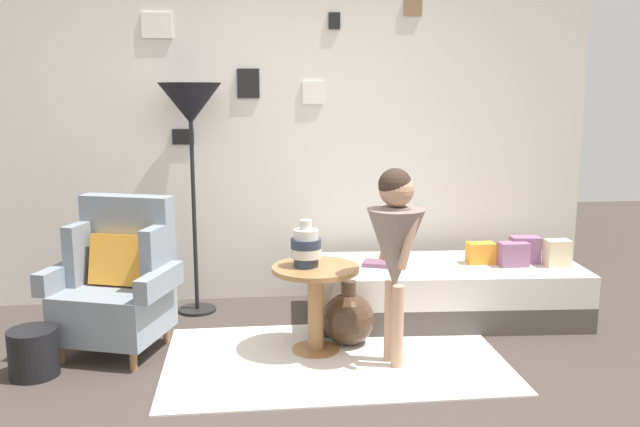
# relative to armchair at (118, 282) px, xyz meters

# --- Properties ---
(ground_plane) EXTENTS (12.00, 12.00, 0.00)m
(ground_plane) POSITION_rel_armchair_xyz_m (1.14, -0.92, -0.44)
(ground_plane) COLOR #423833
(gallery_wall) EXTENTS (4.80, 0.12, 2.60)m
(gallery_wall) POSITION_rel_armchair_xyz_m (1.14, 1.03, 0.86)
(gallery_wall) COLOR silver
(gallery_wall) RESTS_ON ground
(rug) EXTENTS (2.06, 1.24, 0.01)m
(rug) POSITION_rel_armchair_xyz_m (1.34, -0.34, -0.43)
(rug) COLOR silver
(rug) RESTS_ON ground
(armchair) EXTENTS (0.87, 0.76, 0.97)m
(armchair) POSITION_rel_armchair_xyz_m (0.00, 0.00, 0.00)
(armchair) COLOR #9E7042
(armchair) RESTS_ON ground
(daybed) EXTENTS (1.95, 0.92, 0.40)m
(daybed) POSITION_rel_armchair_xyz_m (2.24, 0.35, -0.24)
(daybed) COLOR #4C4742
(daybed) RESTS_ON ground
(pillow_head) EXTENTS (0.17, 0.12, 0.19)m
(pillow_head) POSITION_rel_armchair_xyz_m (3.01, 0.21, 0.06)
(pillow_head) COLOR beige
(pillow_head) RESTS_ON daybed
(pillow_mid) EXTENTS (0.22, 0.14, 0.19)m
(pillow_mid) POSITION_rel_armchair_xyz_m (2.82, 0.33, 0.06)
(pillow_mid) COLOR gray
(pillow_mid) RESTS_ON daybed
(pillow_back) EXTENTS (0.21, 0.13, 0.17)m
(pillow_back) POSITION_rel_armchair_xyz_m (2.70, 0.25, 0.05)
(pillow_back) COLOR gray
(pillow_back) RESTS_ON daybed
(pillow_extra) EXTENTS (0.20, 0.12, 0.15)m
(pillow_extra) POSITION_rel_armchair_xyz_m (2.49, 0.35, 0.04)
(pillow_extra) COLOR orange
(pillow_extra) RESTS_ON daybed
(side_table) EXTENTS (0.55, 0.55, 0.56)m
(side_table) POSITION_rel_armchair_xyz_m (1.24, -0.19, -0.04)
(side_table) COLOR #9E7042
(side_table) RESTS_ON ground
(vase_striped) EXTENTS (0.19, 0.19, 0.29)m
(vase_striped) POSITION_rel_armchair_xyz_m (1.18, -0.18, 0.24)
(vase_striped) COLOR #2D384C
(vase_striped) RESTS_ON side_table
(floor_lamp) EXTENTS (0.45, 0.45, 1.69)m
(floor_lamp) POSITION_rel_armchair_xyz_m (0.43, 0.69, 1.05)
(floor_lamp) COLOR black
(floor_lamp) RESTS_ON ground
(person_child) EXTENTS (0.34, 0.34, 1.20)m
(person_child) POSITION_rel_armchair_xyz_m (1.68, -0.45, 0.33)
(person_child) COLOR tan
(person_child) RESTS_ON ground
(book_on_daybed) EXTENTS (0.26, 0.23, 0.03)m
(book_on_daybed) POSITION_rel_armchair_xyz_m (1.75, 0.36, -0.02)
(book_on_daybed) COLOR #784D68
(book_on_daybed) RESTS_ON daybed
(demijohn_near) EXTENTS (0.34, 0.34, 0.43)m
(demijohn_near) POSITION_rel_armchair_xyz_m (1.46, -0.09, -0.26)
(demijohn_near) COLOR #473323
(demijohn_near) RESTS_ON ground
(magazine_basket) EXTENTS (0.28, 0.28, 0.28)m
(magazine_basket) POSITION_rel_armchair_xyz_m (-0.43, -0.37, -0.30)
(magazine_basket) COLOR black
(magazine_basket) RESTS_ON ground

